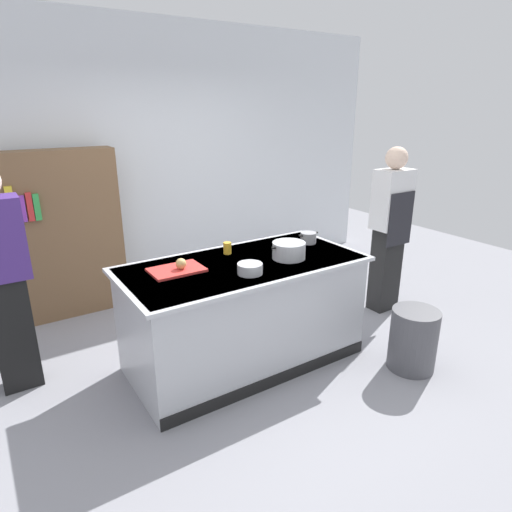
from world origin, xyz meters
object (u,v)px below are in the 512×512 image
juice_cup (227,248)px  onion (181,264)px  sauce_pan (308,238)px  bookshelf (65,235)px  trash_bin (413,340)px  person_chef (390,227)px  stock_pot (289,250)px  mixing_bowl (250,269)px  person_guest (3,278)px

juice_cup → onion: bearing=-161.0°
onion → sauce_pan: (1.27, 0.03, -0.01)m
onion → bookshelf: (-0.52, 1.71, -0.11)m
trash_bin → person_chef: 1.33m
stock_pot → mixing_bowl: 0.47m
stock_pot → bookshelf: (-1.39, 1.92, -0.12)m
mixing_bowl → juice_cup: bearing=80.4°
trash_bin → person_guest: bearing=151.2°
stock_pot → bookshelf: 2.37m
person_chef → stock_pot: bearing=95.3°
sauce_pan → person_chef: person_chef is taller
stock_pot → person_chef: person_chef is taller
onion → juice_cup: size_ratio=0.83×
juice_cup → trash_bin: 1.73m
onion → bookshelf: size_ratio=0.05×
mixing_bowl → trash_bin: bearing=-27.6°
bookshelf → mixing_bowl: bearing=-65.4°
onion → sauce_pan: 1.27m
trash_bin → person_chef: person_chef is taller
juice_cup → person_chef: bearing=-6.4°
mixing_bowl → sauce_pan: bearing=22.6°
onion → trash_bin: onion is taller
person_guest → trash_bin: bearing=51.9°
sauce_pan → person_guest: bearing=167.5°
mixing_bowl → bookshelf: (-0.93, 2.04, -0.09)m
trash_bin → bookshelf: (-2.13, 2.66, 0.59)m
person_guest → sauce_pan: bearing=68.2°
onion → mixing_bowl: onion is taller
onion → juice_cup: bearing=19.0°
juice_cup → trash_bin: bearing=-45.3°
sauce_pan → person_chef: bearing=-3.4°
onion → stock_pot: bearing=-13.5°
sauce_pan → onion: bearing=-178.6°
person_guest → bookshelf: (0.63, 1.14, -0.06)m
mixing_bowl → bookshelf: bearing=114.6°
mixing_bowl → juice_cup: 0.51m
juice_cup → bookshelf: bookshelf is taller
mixing_bowl → person_guest: 1.80m
onion → trash_bin: bearing=-30.7°
stock_pot → sauce_pan: size_ratio=1.60×
mixing_bowl → person_chef: bearing=8.9°
juice_cup → person_chef: size_ratio=0.06×
sauce_pan → trash_bin: size_ratio=0.40×
person_chef → juice_cup: bearing=81.9°
onion → mixing_bowl: (0.41, -0.33, -0.02)m
stock_pot → mixing_bowl: size_ratio=1.77×
juice_cup → bookshelf: bearing=123.5°
onion → person_chef: 2.30m
person_chef → bookshelf: bearing=56.7°
bookshelf → juice_cup: bearing=-56.5°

